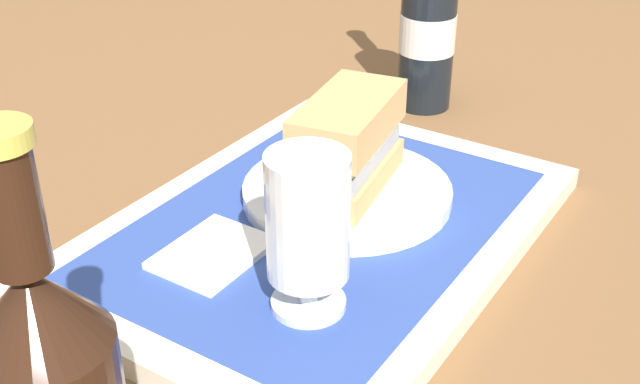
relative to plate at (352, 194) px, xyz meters
The scene contains 8 objects.
ground_plane 0.05m from the plate, ahead, with size 3.00×3.00×0.00m, color brown.
tray 0.05m from the plate, ahead, with size 0.44×0.32×0.02m, color beige.
placemat 0.05m from the plate, ahead, with size 0.38×0.27×0.00m, color #2D4793.
plate is the anchor object (origin of this frame).
sandwich 0.05m from the plate, 10.06° to the left, with size 0.14×0.09×0.08m.
beer_glass 0.17m from the plate, 19.48° to the left, with size 0.06×0.06×0.12m.
napkin_folded 0.15m from the plate, 19.19° to the right, with size 0.09×0.07×0.01m, color white.
second_bottle 0.29m from the plate, 166.85° to the right, with size 0.07×0.07×0.27m.
Camera 1 is at (0.50, 0.32, 0.39)m, focal length 45.20 mm.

